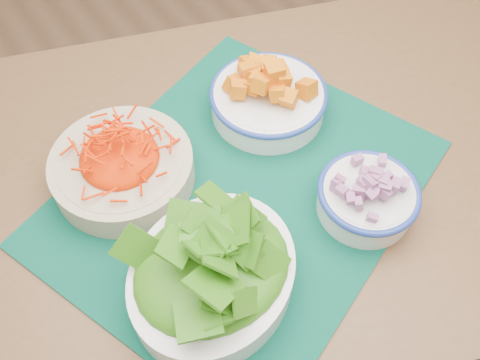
# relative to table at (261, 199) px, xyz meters

# --- Properties ---
(ground) EXTENTS (4.00, 4.00, 0.00)m
(ground) POSITION_rel_table_xyz_m (0.27, 0.09, -0.64)
(ground) COLOR #976A49
(ground) RESTS_ON ground
(table) EXTENTS (1.33, 1.09, 0.75)m
(table) POSITION_rel_table_xyz_m (0.00, 0.00, 0.00)
(table) COLOR brown
(table) RESTS_ON ground
(placemat) EXTENTS (0.71, 0.65, 0.00)m
(placemat) POSITION_rel_table_xyz_m (-0.06, -0.02, 0.11)
(placemat) COLOR #002F23
(placemat) RESTS_ON table
(carrot_bowl) EXTENTS (0.25, 0.25, 0.09)m
(carrot_bowl) POSITION_rel_table_xyz_m (-0.20, 0.10, 0.15)
(carrot_bowl) COLOR #C3B191
(carrot_bowl) RESTS_ON placemat
(squash_bowl) EXTENTS (0.23, 0.23, 0.09)m
(squash_bowl) POSITION_rel_table_xyz_m (0.07, 0.09, 0.15)
(squash_bowl) COLOR white
(squash_bowl) RESTS_ON placemat
(lettuce_bowl) EXTENTS (0.32, 0.30, 0.12)m
(lettuce_bowl) POSITION_rel_table_xyz_m (-0.19, -0.14, 0.16)
(lettuce_bowl) COLOR white
(lettuce_bowl) RESTS_ON placemat
(onion_bowl) EXTENTS (0.19, 0.19, 0.08)m
(onion_bowl) POSITION_rel_table_xyz_m (0.08, -0.16, 0.15)
(onion_bowl) COLOR silver
(onion_bowl) RESTS_ON placemat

